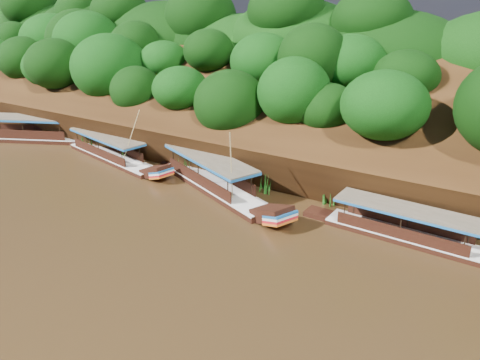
% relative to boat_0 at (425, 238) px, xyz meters
% --- Properties ---
extents(ground, '(160.00, 160.00, 0.00)m').
position_rel_boat_0_xyz_m(ground, '(-14.24, -7.30, -0.49)').
color(ground, black).
rests_on(ground, ground).
extents(riverbank, '(120.00, 30.06, 19.40)m').
position_rel_boat_0_xyz_m(riverbank, '(-14.25, 15.42, 1.39)').
color(riverbank, black).
rests_on(riverbank, ground).
extents(boat_0, '(13.56, 2.61, 5.36)m').
position_rel_boat_0_xyz_m(boat_0, '(0.00, 0.00, 0.00)').
color(boat_0, black).
rests_on(boat_0, ground).
extents(boat_1, '(14.91, 7.84, 6.31)m').
position_rel_boat_0_xyz_m(boat_1, '(-15.50, -0.09, 0.10)').
color(boat_1, black).
rests_on(boat_1, ground).
extents(boat_2, '(14.55, 4.85, 5.91)m').
position_rel_boat_0_xyz_m(boat_2, '(-27.88, 0.86, 0.02)').
color(boat_2, black).
rests_on(boat_2, ground).
extents(boat_3, '(14.14, 8.09, 3.10)m').
position_rel_boat_0_xyz_m(boat_3, '(-39.31, 1.45, 0.09)').
color(boat_3, black).
rests_on(boat_3, ground).
extents(reeds, '(50.25, 2.45, 2.05)m').
position_rel_boat_0_xyz_m(reeds, '(-16.93, 2.00, 0.42)').
color(reeds, '#216318').
rests_on(reeds, ground).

